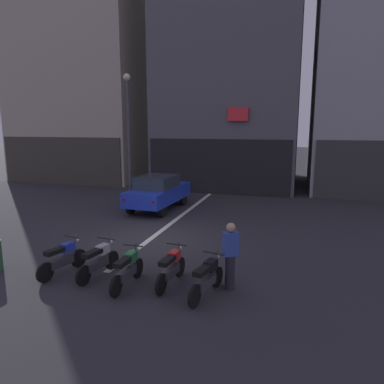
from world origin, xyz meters
TOP-DOWN VIEW (x-y plane):
  - ground_plane at (0.00, 0.00)m, footprint 120.00×120.00m
  - lane_centre_line at (0.00, 6.00)m, footprint 0.20×18.00m
  - building_corner_left at (-10.60, 14.06)m, footprint 9.43×9.09m
  - building_mid_block at (0.39, 14.06)m, footprint 8.68×10.10m
  - car_blue_crossing_near at (-1.43, 4.38)m, footprint 1.97×4.18m
  - street_lamp at (-3.60, 5.84)m, footprint 0.36×0.36m
  - motorcycle_blue_row_leftmost at (-1.05, -3.41)m, footprint 0.55×1.65m
  - motorcycle_silver_row_left_mid at (-0.04, -3.28)m, footprint 0.55×1.66m
  - motorcycle_green_row_centre at (0.96, -3.60)m, footprint 0.55×1.67m
  - motorcycle_red_row_right_mid at (1.97, -3.20)m, footprint 0.55×1.67m
  - motorcycle_black_row_rightmost at (2.98, -3.54)m, footprint 0.57×1.64m
  - person_by_motorcycles at (3.42, -3.00)m, footprint 0.42×0.37m

SIDE VIEW (x-z plane):
  - ground_plane at x=0.00m, z-range 0.00..0.00m
  - lane_centre_line at x=0.00m, z-range 0.00..0.01m
  - motorcycle_blue_row_leftmost at x=-1.05m, z-range -0.03..0.95m
  - motorcycle_silver_row_left_mid at x=-0.04m, z-range -0.03..0.95m
  - motorcycle_green_row_centre at x=0.96m, z-range -0.03..0.95m
  - motorcycle_red_row_right_mid at x=1.97m, z-range -0.03..0.95m
  - motorcycle_black_row_rightmost at x=2.98m, z-range -0.03..0.95m
  - person_by_motorcycles at x=3.42m, z-range 0.02..1.69m
  - car_blue_crossing_near at x=-1.43m, z-range 0.07..1.71m
  - street_lamp at x=-3.60m, z-range 0.73..7.27m
  - building_corner_left at x=-10.60m, z-range -0.01..17.30m
  - building_mid_block at x=0.39m, z-range -0.01..19.79m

